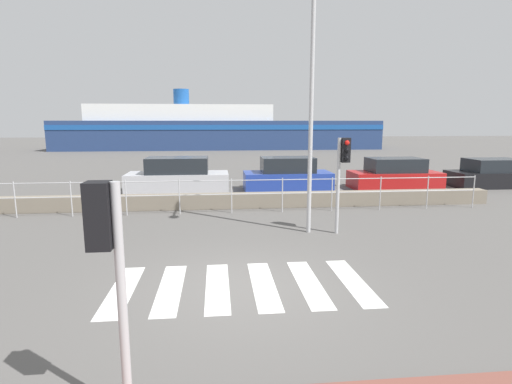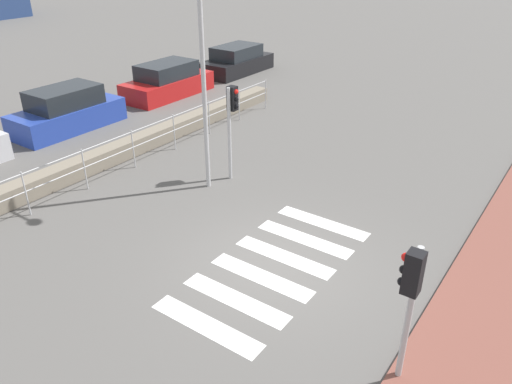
# 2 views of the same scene
# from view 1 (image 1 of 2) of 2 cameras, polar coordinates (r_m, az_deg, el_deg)

# --- Properties ---
(ground_plane) EXTENTS (160.00, 160.00, 0.00)m
(ground_plane) POSITION_cam_1_polar(r_m,az_deg,el_deg) (8.00, -1.68, -13.22)
(ground_plane) COLOR #565451
(crosswalk) EXTENTS (4.95, 2.40, 0.01)m
(crosswalk) POSITION_cam_1_polar(r_m,az_deg,el_deg) (7.99, -2.21, -13.21)
(crosswalk) COLOR silver
(crosswalk) RESTS_ON ground_plane
(seawall) EXTENTS (19.91, 0.55, 0.54)m
(seawall) POSITION_cam_1_polar(r_m,az_deg,el_deg) (14.84, -3.63, -1.25)
(seawall) COLOR slate
(seawall) RESTS_ON ground_plane
(harbor_fence) EXTENTS (17.95, 0.04, 1.22)m
(harbor_fence) POSITION_cam_1_polar(r_m,az_deg,el_deg) (13.88, -3.52, 0.18)
(harbor_fence) COLOR #B2B2B5
(harbor_fence) RESTS_ON ground_plane
(traffic_light_near) EXTENTS (0.34, 0.32, 2.57)m
(traffic_light_near) POSITION_cam_1_polar(r_m,az_deg,el_deg) (4.33, -20.39, -7.52)
(traffic_light_near) COLOR #B2B2B5
(traffic_light_near) RESTS_ON ground_plane
(traffic_light_far) EXTENTS (0.34, 0.32, 2.72)m
(traffic_light_far) POSITION_cam_1_polar(r_m,az_deg,el_deg) (11.40, 12.27, 3.96)
(traffic_light_far) COLOR #B2B2B5
(traffic_light_far) RESTS_ON ground_plane
(streetlamp) EXTENTS (0.32, 1.30, 6.78)m
(streetlamp) POSITION_cam_1_polar(r_m,az_deg,el_deg) (11.13, 8.26, 15.07)
(streetlamp) COLOR #B2B2B5
(streetlamp) RESTS_ON ground_plane
(ferry_boat) EXTENTS (37.36, 6.92, 6.92)m
(ferry_boat) POSITION_cam_1_polar(r_m,az_deg,el_deg) (48.34, -6.21, 8.75)
(ferry_boat) COLOR navy
(ferry_boat) RESTS_ON ground_plane
(parked_car_silver) EXTENTS (4.57, 1.82, 1.58)m
(parked_car_silver) POSITION_cam_1_polar(r_m,az_deg,el_deg) (18.51, -11.09, 2.09)
(parked_car_silver) COLOR #BCBCC1
(parked_car_silver) RESTS_ON ground_plane
(parked_car_blue) EXTENTS (4.05, 1.73, 1.54)m
(parked_car_blue) POSITION_cam_1_polar(r_m,az_deg,el_deg) (18.72, 4.51, 2.28)
(parked_car_blue) COLOR #233D9E
(parked_car_blue) RESTS_ON ground_plane
(parked_car_red) EXTENTS (4.21, 1.79, 1.46)m
(parked_car_red) POSITION_cam_1_polar(r_m,az_deg,el_deg) (20.30, 19.19, 2.25)
(parked_car_red) COLOR #B21919
(parked_car_red) RESTS_ON ground_plane
(parked_car_black) EXTENTS (4.15, 1.84, 1.38)m
(parked_car_black) POSITION_cam_1_polar(r_m,az_deg,el_deg) (22.89, 30.75, 2.13)
(parked_car_black) COLOR black
(parked_car_black) RESTS_ON ground_plane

